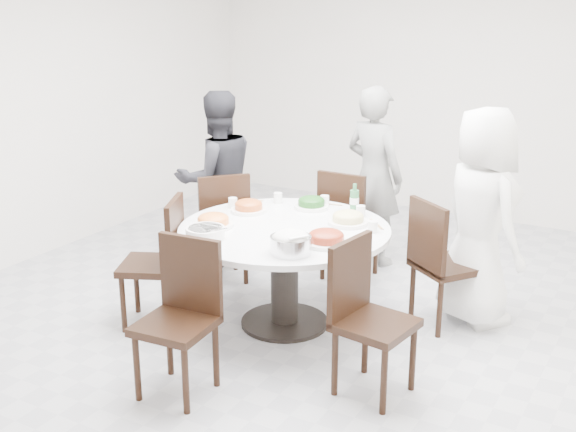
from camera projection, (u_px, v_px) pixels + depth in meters
The scene contains 23 objects.
floor at pixel (339, 317), 5.43m from camera, with size 6.00×6.00×0.01m, color #A7A8AC.
wall_back at pixel (469, 86), 7.49m from camera, with size 6.00×0.01×2.80m, color silver.
wall_left at pixel (41, 101), 6.44m from camera, with size 0.01×6.00×2.80m, color silver.
dining_table at pixel (285, 277), 5.20m from camera, with size 1.50×1.50×0.75m, color white.
chair_ne at pixel (447, 263), 5.19m from camera, with size 0.42×0.42×0.95m, color black.
chair_n at pixel (350, 224), 6.06m from camera, with size 0.42×0.42×0.95m, color black.
chair_nw at pixel (220, 226), 6.00m from camera, with size 0.42×0.42×0.95m, color black.
chair_sw at pixel (151, 262), 5.20m from camera, with size 0.42×0.42×0.95m, color black.
chair_s at pixel (175, 322), 4.27m from camera, with size 0.42×0.42×0.95m, color black.
chair_se at pixel (376, 321), 4.28m from camera, with size 0.42×0.42×0.95m, color black.
diner_right at pixel (481, 217), 5.17m from camera, with size 0.78×0.51×1.59m, color white.
diner_middle at pixel (374, 176), 6.33m from camera, with size 0.58×0.38×1.58m, color black.
diner_left at pixel (217, 179), 6.31m from camera, with size 0.75×0.58×1.54m, color black.
dish_greens at pixel (311, 204), 5.52m from camera, with size 0.26×0.26×0.07m, color white.
dish_pale at pixel (348, 219), 5.15m from camera, with size 0.29×0.29×0.08m, color white.
dish_orange at pixel (249, 207), 5.43m from camera, with size 0.27×0.27×0.07m, color white.
dish_redbrown at pixel (326, 239), 4.74m from camera, with size 0.30×0.30×0.08m, color white.
dish_tofu at pixel (213, 222), 5.09m from camera, with size 0.29×0.29×0.07m, color white.
rice_bowl at pixel (291, 245), 4.57m from camera, with size 0.27×0.27×0.11m, color silver.
soup_bowl at pixel (205, 233), 4.84m from camera, with size 0.26×0.26×0.08m, color white.
beverage_bottle at pixel (354, 199), 5.37m from camera, with size 0.07×0.07×0.23m, color #29683A.
tea_cups at pixel (326, 202), 5.57m from camera, with size 0.07×0.07×0.08m, color white.
chopsticks at pixel (326, 204), 5.63m from camera, with size 0.24×0.04×0.01m, color #A88259, non-canonical shape.
Camera 1 is at (2.14, -4.48, 2.35)m, focal length 45.00 mm.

